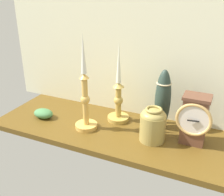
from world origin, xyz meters
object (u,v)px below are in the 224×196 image
(candlestick_tall_center, at_px, (119,99))
(brass_vase_jar, at_px, (153,124))
(mantel_clock, at_px, (194,119))
(tall_ceramic_vase, at_px, (163,99))
(candlestick_tall_left, at_px, (85,101))

(candlestick_tall_center, relative_size, brass_vase_jar, 2.58)
(mantel_clock, height_order, brass_vase_jar, mantel_clock)
(candlestick_tall_center, relative_size, tall_ceramic_vase, 1.38)
(mantel_clock, height_order, candlestick_tall_center, candlestick_tall_center)
(mantel_clock, distance_m, tall_ceramic_vase, 0.16)
(mantel_clock, xyz_separation_m, tall_ceramic_vase, (-0.14, 0.07, 0.03))
(mantel_clock, relative_size, brass_vase_jar, 1.42)
(candlestick_tall_left, xyz_separation_m, candlestick_tall_center, (0.10, 0.12, -0.02))
(candlestick_tall_left, xyz_separation_m, tall_ceramic_vase, (0.29, 0.13, 0.00))
(mantel_clock, xyz_separation_m, brass_vase_jar, (-0.14, -0.04, -0.03))
(candlestick_tall_left, bearing_deg, candlestick_tall_center, 50.04)
(candlestick_tall_center, xyz_separation_m, brass_vase_jar, (0.18, -0.10, -0.03))
(candlestick_tall_center, bearing_deg, brass_vase_jar, -27.95)
(mantel_clock, bearing_deg, candlestick_tall_center, 170.89)
(candlestick_tall_center, distance_m, tall_ceramic_vase, 0.19)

